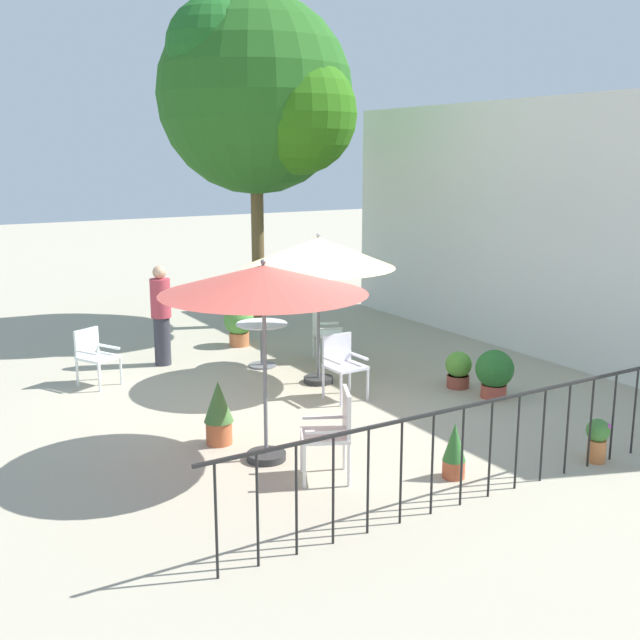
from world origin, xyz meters
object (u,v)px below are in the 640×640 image
(potted_plant_0, at_px, (458,369))
(potted_plant_3, at_px, (597,438))
(patio_umbrella_1, at_px, (264,281))
(patio_chair_3, at_px, (333,428))
(potted_plant_4, at_px, (495,372))
(cafe_table_0, at_px, (262,336))
(shade_tree, at_px, (259,94))
(patio_umbrella_0, at_px, (318,253))
(potted_plant_2, at_px, (219,411))
(standing_person, at_px, (161,314))
(patio_chair_1, at_px, (342,361))
(patio_chair_0, at_px, (94,353))
(patio_chair_2, at_px, (323,329))
(potted_plant_1, at_px, (454,450))
(potted_plant_5, at_px, (239,323))

(potted_plant_0, xyz_separation_m, potted_plant_3, (2.88, -0.51, 0.00))
(patio_umbrella_1, height_order, potted_plant_0, patio_umbrella_1)
(patio_chair_3, distance_m, potted_plant_4, 3.55)
(cafe_table_0, bearing_deg, shade_tree, 153.26)
(patio_umbrella_0, bearing_deg, patio_umbrella_1, -42.02)
(potted_plant_2, xyz_separation_m, standing_person, (-3.62, 0.60, 0.43))
(patio_chair_1, distance_m, potted_plant_3, 3.56)
(potted_plant_2, bearing_deg, patio_umbrella_0, 123.66)
(shade_tree, bearing_deg, patio_chair_0, -59.89)
(potted_plant_3, bearing_deg, standing_person, -156.18)
(patio_chair_2, relative_size, potted_plant_0, 1.70)
(potted_plant_0, bearing_deg, shade_tree, -173.08)
(patio_umbrella_0, relative_size, potted_plant_2, 2.91)
(patio_chair_3, bearing_deg, potted_plant_1, 59.80)
(potted_plant_3, bearing_deg, patio_umbrella_0, -164.92)
(patio_chair_1, height_order, standing_person, standing_person)
(standing_person, bearing_deg, cafe_table_0, 55.32)
(patio_umbrella_1, bearing_deg, potted_plant_3, 58.20)
(patio_chair_0, xyz_separation_m, potted_plant_4, (3.46, 4.61, -0.11))
(potted_plant_0, distance_m, standing_person, 4.74)
(patio_chair_0, bearing_deg, potted_plant_4, 53.15)
(patio_chair_2, relative_size, potted_plant_5, 1.24)
(potted_plant_0, distance_m, potted_plant_5, 4.23)
(cafe_table_0, distance_m, potted_plant_1, 4.86)
(patio_chair_0, relative_size, patio_chair_2, 0.91)
(potted_plant_3, bearing_deg, potted_plant_4, 164.55)
(patio_chair_2, distance_m, potted_plant_3, 5.19)
(cafe_table_0, xyz_separation_m, potted_plant_3, (5.34, 1.44, -0.22))
(shade_tree, bearing_deg, potted_plant_5, -41.44)
(cafe_table_0, relative_size, potted_plant_2, 1.06)
(potted_plant_0, height_order, potted_plant_2, potted_plant_2)
(potted_plant_1, bearing_deg, standing_person, -168.88)
(patio_chair_2, relative_size, patio_chair_3, 0.95)
(potted_plant_0, bearing_deg, cafe_table_0, -141.73)
(patio_chair_2, relative_size, potted_plant_1, 1.50)
(patio_umbrella_1, bearing_deg, patio_chair_0, -166.95)
(patio_umbrella_0, distance_m, patio_chair_1, 1.62)
(potted_plant_1, xyz_separation_m, potted_plant_4, (-1.78, 2.26, 0.07))
(patio_chair_3, height_order, potted_plant_5, patio_chair_3)
(patio_chair_3, bearing_deg, shade_tree, 159.13)
(patio_umbrella_0, relative_size, standing_person, 1.38)
(potted_plant_5, distance_m, standing_person, 1.71)
(potted_plant_2, bearing_deg, standing_person, 170.66)
(cafe_table_0, distance_m, patio_chair_3, 4.41)
(potted_plant_2, relative_size, potted_plant_5, 1.04)
(potted_plant_5, bearing_deg, potted_plant_2, -27.86)
(cafe_table_0, xyz_separation_m, potted_plant_1, (4.85, -0.19, -0.20))
(patio_chair_1, height_order, potted_plant_5, patio_chair_1)
(patio_umbrella_1, distance_m, potted_plant_4, 4.09)
(patio_umbrella_1, distance_m, patio_chair_3, 1.71)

